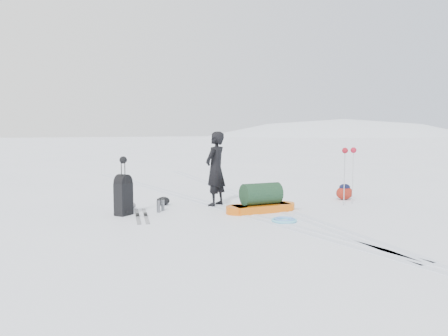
# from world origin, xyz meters

# --- Properties ---
(ground) EXTENTS (200.00, 200.00, 0.00)m
(ground) POSITION_xyz_m (0.00, 0.00, 0.00)
(ground) COLOR white
(ground) RESTS_ON ground
(ski_tracks) EXTENTS (3.38, 17.97, 0.01)m
(ski_tracks) POSITION_xyz_m (0.61, 0.88, 0.00)
(ski_tracks) COLOR silver
(ski_tracks) RESTS_ON ground
(skier) EXTENTS (0.77, 0.69, 1.76)m
(skier) POSITION_xyz_m (-0.02, 0.49, 0.88)
(skier) COLOR black
(skier) RESTS_ON ground
(pulk_sled) EXTENTS (1.69, 0.63, 0.64)m
(pulk_sled) POSITION_xyz_m (0.50, -0.67, 0.24)
(pulk_sled) COLOR #D65F0C
(pulk_sled) RESTS_ON ground
(expedition_rucksack) EXTENTS (0.67, 0.93, 0.87)m
(expedition_rucksack) POSITION_xyz_m (-2.24, 0.45, 0.40)
(expedition_rucksack) COLOR black
(expedition_rucksack) RESTS_ON ground
(ski_poles_black) EXTENTS (0.16, 0.16, 1.26)m
(ski_poles_black) POSITION_xyz_m (-2.29, 0.28, 1.03)
(ski_poles_black) COLOR black
(ski_poles_black) RESTS_ON ground
(ski_poles_silver) EXTENTS (0.44, 0.17, 1.38)m
(ski_poles_silver) POSITION_xyz_m (2.83, -0.93, 1.16)
(ski_poles_silver) COLOR #B7B8BE
(ski_poles_silver) RESTS_ON ground
(touring_skis_grey) EXTENTS (0.67, 1.66, 0.06)m
(touring_skis_grey) POSITION_xyz_m (-1.98, 0.09, 0.01)
(touring_skis_grey) COLOR #9CA0A4
(touring_skis_grey) RESTS_ON ground
(touring_skis_white) EXTENTS (1.39, 1.54, 0.07)m
(touring_skis_white) POSITION_xyz_m (0.80, -0.25, 0.01)
(touring_skis_white) COLOR silver
(touring_skis_white) RESTS_ON ground
(rope_coil) EXTENTS (0.66, 0.66, 0.06)m
(rope_coil) POSITION_xyz_m (0.34, -1.75, 0.03)
(rope_coil) COLOR #60CAE9
(rope_coil) RESTS_ON ground
(small_daypack) EXTENTS (0.55, 0.46, 0.41)m
(small_daypack) POSITION_xyz_m (3.33, -0.29, 0.20)
(small_daypack) COLOR maroon
(small_daypack) RESTS_ON ground
(thermos_pair) EXTENTS (0.24, 0.24, 0.30)m
(thermos_pair) POSITION_xyz_m (-1.44, 0.40, 0.14)
(thermos_pair) COLOR slate
(thermos_pair) RESTS_ON ground
(stuff_sack) EXTENTS (0.35, 0.28, 0.20)m
(stuff_sack) POSITION_xyz_m (-1.10, 1.14, 0.10)
(stuff_sack) COLOR black
(stuff_sack) RESTS_ON ground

